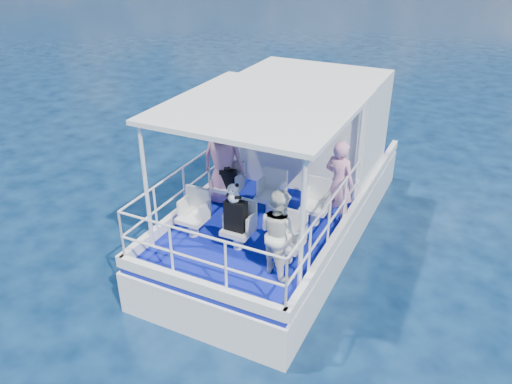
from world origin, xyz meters
TOP-DOWN VIEW (x-y plane):
  - ground at (0.00, 0.00)m, footprint 2000.00×2000.00m
  - hull at (0.00, 1.00)m, footprint 3.00×7.00m
  - deck at (0.00, 1.00)m, footprint 2.90×6.90m
  - cabin at (0.00, 2.30)m, footprint 2.85×2.00m
  - canopy at (0.00, -0.20)m, footprint 3.00×3.20m
  - canopy_posts at (0.00, -0.25)m, footprint 2.77×2.97m
  - railings at (0.00, -0.58)m, footprint 2.84×3.59m
  - seat_port_fwd at (-0.90, 0.20)m, footprint 0.48×0.46m
  - seat_center_fwd at (0.00, 0.20)m, footprint 0.48×0.46m
  - seat_stbd_fwd at (0.90, 0.20)m, footprint 0.48×0.46m
  - seat_port_aft at (-0.90, -1.10)m, footprint 0.48×0.46m
  - seat_center_aft at (0.00, -1.10)m, footprint 0.48×0.46m
  - seat_stbd_aft at (0.90, -1.10)m, footprint 0.48×0.46m
  - passenger_port_fwd at (-1.01, 0.23)m, footprint 0.70×0.54m
  - passenger_stbd_fwd at (1.23, 0.44)m, footprint 0.67×0.53m
  - passenger_stbd_aft at (0.88, -1.41)m, footprint 0.88×0.81m
  - backpack_port at (-0.87, 0.13)m, footprint 0.29×0.16m
  - backpack_center at (-0.02, -1.13)m, footprint 0.35×0.20m
  - compact_camera at (-0.87, 0.12)m, footprint 0.11×0.06m
  - panda at (-0.04, -1.16)m, footprint 0.23×0.19m

SIDE VIEW (x-z plane):
  - ground at x=0.00m, z-range 0.00..0.00m
  - hull at x=0.00m, z-range -0.80..0.80m
  - deck at x=0.00m, z-range 0.80..0.90m
  - seat_port_fwd at x=-0.90m, z-range 0.90..1.28m
  - seat_center_fwd at x=0.00m, z-range 0.90..1.28m
  - seat_stbd_fwd at x=0.90m, z-range 0.90..1.28m
  - seat_port_aft at x=-0.90m, z-range 0.90..1.28m
  - seat_center_aft at x=0.00m, z-range 0.90..1.28m
  - seat_stbd_aft at x=0.90m, z-range 0.90..1.28m
  - railings at x=0.00m, z-range 0.90..1.90m
  - backpack_port at x=-0.87m, z-range 1.28..1.66m
  - backpack_center at x=-0.02m, z-range 1.28..1.81m
  - passenger_stbd_aft at x=0.88m, z-range 0.90..2.35m
  - compact_camera at x=-0.87m, z-range 1.66..1.73m
  - passenger_stbd_fwd at x=1.23m, z-range 0.90..2.52m
  - passenger_port_fwd at x=-1.01m, z-range 0.90..2.64m
  - panda at x=-0.04m, z-range 1.81..2.16m
  - cabin at x=0.00m, z-range 0.90..3.10m
  - canopy_posts at x=0.00m, z-range 0.90..3.10m
  - canopy at x=0.00m, z-range 3.10..3.18m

